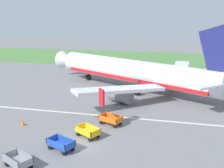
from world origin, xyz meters
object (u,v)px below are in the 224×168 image
object	(u,v)px
baggage_cart_far_end	(111,119)
traffic_cone_near_plane	(23,123)
baggage_cart_third_in_row	(61,144)
airplane	(138,73)
baggage_cart_second_in_row	(18,161)
baggage_cart_fourth_in_row	(88,131)

from	to	relation	value
baggage_cart_far_end	traffic_cone_near_plane	xyz separation A→B (m)	(-9.58, -2.64, -0.28)
baggage_cart_third_in_row	traffic_cone_near_plane	distance (m)	7.89
baggage_cart_far_end	traffic_cone_near_plane	size ratio (longest dim) A/B	5.54
airplane	baggage_cart_third_in_row	world-z (taller)	airplane
baggage_cart_far_end	traffic_cone_near_plane	world-z (taller)	baggage_cart_far_end
baggage_cart_second_in_row	traffic_cone_near_plane	world-z (taller)	baggage_cart_second_in_row
baggage_cart_third_in_row	traffic_cone_near_plane	xyz separation A→B (m)	(-6.56, 4.37, -0.28)
baggage_cart_fourth_in_row	baggage_cart_second_in_row	bearing A→B (deg)	-118.39
airplane	baggage_cart_second_in_row	xyz separation A→B (m)	(-6.08, -25.56, -2.45)
baggage_cart_far_end	traffic_cone_near_plane	distance (m)	9.94
baggage_cart_second_in_row	baggage_cart_far_end	distance (m)	11.84
airplane	baggage_cart_far_end	distance (m)	15.16
baggage_cart_second_in_row	baggage_cart_fourth_in_row	distance (m)	7.82
airplane	baggage_cart_far_end	size ratio (longest dim) A/B	9.83
traffic_cone_near_plane	baggage_cart_far_end	bearing A→B (deg)	15.38
traffic_cone_near_plane	baggage_cart_third_in_row	bearing A→B (deg)	-33.70
baggage_cart_second_in_row	baggage_cart_far_end	size ratio (longest dim) A/B	0.98
baggage_cart_third_in_row	baggage_cart_fourth_in_row	distance (m)	3.60
baggage_cart_second_in_row	traffic_cone_near_plane	distance (m)	9.11
baggage_cart_far_end	baggage_cart_second_in_row	bearing A→B (deg)	-116.14
baggage_cart_second_in_row	airplane	bearing A→B (deg)	76.61
airplane	traffic_cone_near_plane	bearing A→B (deg)	-120.75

